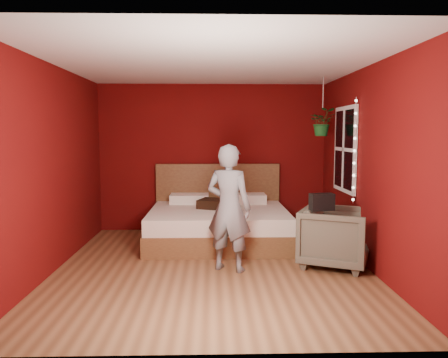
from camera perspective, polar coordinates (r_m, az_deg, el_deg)
floor at (r=5.80m, az=-1.47°, el=-11.45°), size 4.50×4.50×0.00m
room_walls at (r=5.53m, az=-1.52°, el=5.39°), size 4.04×4.54×2.62m
window at (r=6.73m, az=15.49°, el=3.75°), size 0.05×0.97×1.27m
fairy_lights at (r=6.22m, az=16.69°, el=3.55°), size 0.04×0.04×1.45m
bed at (r=7.05m, az=-0.73°, el=-5.67°), size 2.18×1.85×1.20m
person at (r=5.50m, az=0.63°, el=-3.80°), size 0.69×0.59×1.60m
armchair at (r=5.92m, az=14.32°, el=-7.36°), size 1.12×1.11×0.78m
handbag at (r=5.61m, az=12.65°, el=-2.92°), size 0.31×0.19×0.21m
throw_pillow at (r=7.01m, az=-1.55°, el=-3.23°), size 0.51×0.51×0.14m
hanging_plant at (r=7.00m, az=12.74°, el=7.25°), size 0.42×0.37×0.91m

